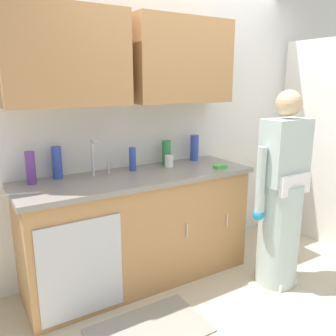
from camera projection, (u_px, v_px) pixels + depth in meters
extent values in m
plane|color=beige|center=(241.00, 298.00, 2.81)|extent=(9.00, 9.00, 0.00)
cube|color=silver|center=(172.00, 117.00, 3.35)|extent=(4.80, 0.10, 2.70)
cube|color=#B27F4C|center=(65.00, 57.00, 2.52)|extent=(0.91, 0.34, 0.70)
cube|color=#B27F4C|center=(180.00, 61.00, 3.03)|extent=(0.91, 0.34, 0.70)
cube|color=silver|center=(324.00, 145.00, 3.63)|extent=(0.04, 1.10, 2.10)
cube|color=#B27F4C|center=(139.00, 230.00, 3.00)|extent=(1.90, 0.60, 0.90)
cube|color=#B7BABF|center=(82.00, 270.00, 2.45)|extent=(0.60, 0.01, 0.72)
cylinder|color=silver|center=(187.00, 231.00, 2.88)|extent=(0.01, 0.01, 0.12)
cylinder|color=silver|center=(227.00, 220.00, 3.09)|extent=(0.01, 0.01, 0.12)
cube|color=gray|center=(138.00, 177.00, 2.89)|extent=(1.96, 0.66, 0.04)
cube|color=#B7BABF|center=(105.00, 182.00, 2.75)|extent=(0.50, 0.36, 0.03)
cylinder|color=#B7BABF|center=(93.00, 158.00, 2.81)|extent=(0.02, 0.02, 0.30)
sphere|color=#B7BABF|center=(94.00, 141.00, 2.72)|extent=(0.04, 0.04, 0.04)
cylinder|color=#B7BABF|center=(108.00, 168.00, 2.90)|extent=(0.02, 0.02, 0.10)
cube|color=white|center=(277.00, 279.00, 3.03)|extent=(0.20, 0.26, 0.06)
cylinder|color=#B2C6C1|center=(278.00, 234.00, 2.95)|extent=(0.34, 0.34, 0.88)
cube|color=#B2C6C1|center=(285.00, 152.00, 2.78)|extent=(0.38, 0.22, 0.52)
sphere|color=tan|center=(289.00, 103.00, 2.69)|extent=(0.20, 0.20, 0.20)
cube|color=white|center=(295.00, 185.00, 2.74)|extent=(0.32, 0.04, 0.16)
cylinder|color=#B2C6C1|center=(261.00, 181.00, 2.73)|extent=(0.07, 0.07, 0.55)
sphere|color=#1E8CCC|center=(258.00, 215.00, 2.80)|extent=(0.09, 0.09, 0.09)
cylinder|color=#B2C6C1|center=(300.00, 174.00, 2.97)|extent=(0.07, 0.07, 0.55)
sphere|color=#1E8CCC|center=(297.00, 205.00, 3.03)|extent=(0.09, 0.09, 0.09)
cube|color=gray|center=(149.00, 330.00, 2.43)|extent=(0.80, 0.50, 0.01)
cylinder|color=#334CB2|center=(194.00, 148.00, 3.38)|extent=(0.08, 0.08, 0.24)
cylinder|color=#66388C|center=(31.00, 168.00, 2.58)|extent=(0.07, 0.07, 0.24)
cylinder|color=#334CB2|center=(57.00, 163.00, 2.74)|extent=(0.08, 0.08, 0.25)
cylinder|color=#2D8C4C|center=(166.00, 152.00, 3.22)|extent=(0.08, 0.08, 0.22)
cylinder|color=#334CB2|center=(133.00, 159.00, 2.99)|extent=(0.06, 0.06, 0.20)
cylinder|color=white|center=(169.00, 161.00, 3.13)|extent=(0.08, 0.08, 0.10)
cube|color=silver|center=(22.00, 193.00, 2.38)|extent=(0.24, 0.09, 0.01)
cube|color=#4CBF4C|center=(220.00, 167.00, 3.08)|extent=(0.11, 0.07, 0.03)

